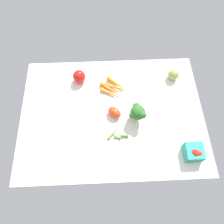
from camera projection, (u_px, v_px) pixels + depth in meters
The scene contains 8 objects.
tablecloth at pixel (112, 114), 123.59cm from camera, with size 104.00×76.00×2.00cm, color silver.
berry_basket at pixel (194, 152), 108.74cm from camera, with size 9.03×9.03×7.72cm.
okra_pile at pixel (117, 135), 116.11cm from camera, with size 11.80×7.49×1.60cm.
carrot_bunch at pixel (114, 88), 128.65cm from camera, with size 18.18×16.76×2.98cm.
broccoli_head at pixel (138, 113), 115.06cm from camera, with size 8.99×9.79×11.34cm.
roma_tomato at pixel (114, 112), 120.07cm from camera, with size 7.96×5.32×5.32cm, color red.
heirloom_tomato_green at pixel (173, 74), 130.73cm from camera, with size 6.65×6.65×6.65cm, color #8CA54E.
bell_pepper_red at pixel (79, 77), 129.20cm from camera, with size 7.54×7.54×8.05cm, color red.
Camera 1 is at (2.27, 53.41, 112.44)cm, focal length 34.42 mm.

